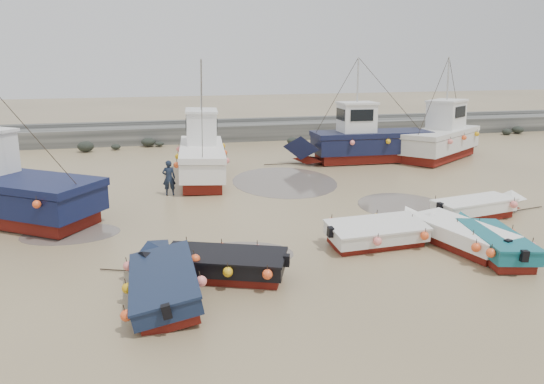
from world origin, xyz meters
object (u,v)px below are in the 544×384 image
Objects in this scene: cabin_boat_3 at (444,136)px; cabin_boat_2 at (361,140)px; dinghy_6 at (452,229)px; dinghy_1 at (166,276)px; dinghy_4 at (213,261)px; dinghy_3 at (481,205)px; person at (170,195)px; cabin_boat_1 at (201,153)px; dinghy_2 at (491,238)px; dinghy_5 at (385,230)px.

cabin_boat_2 is at bearing -125.07° from cabin_boat_3.
cabin_boat_3 reaches higher than dinghy_6.
dinghy_1 and dinghy_4 have the same top height.
dinghy_1 is at bearing 144.02° from cabin_boat_2.
person is (-12.51, 6.21, -0.55)m from dinghy_3.
dinghy_6 is 0.61× the size of cabin_boat_1.
dinghy_1 is at bearing 174.17° from dinghy_6.
dinghy_2 is 15.14m from cabin_boat_2.
cabin_boat_1 is (2.14, 13.75, 0.82)m from dinghy_1.
cabin_boat_2 is (9.93, 2.18, -0.02)m from cabin_boat_1.
dinghy_6 is 0.58× the size of cabin_boat_2.
cabin_boat_1 and cabin_boat_3 have the same top height.
cabin_boat_1 reaches higher than dinghy_3.
person is (0.35, 10.63, -0.54)m from dinghy_1.
dinghy_4 is 6.51m from dinghy_5.
cabin_boat_3 is 18.14m from person.
cabin_boat_2 is (1.96, 13.98, 0.79)m from dinghy_6.
dinghy_6 is 15.91m from cabin_boat_3.
cabin_boat_3 is (4.78, 11.51, 0.82)m from dinghy_3.
dinghy_2 and dinghy_4 have the same top height.
dinghy_4 is at bearing -81.04° from dinghy_5.
dinghy_6 is 0.72× the size of cabin_boat_3.
dinghy_2 and dinghy_6 have the same top height.
dinghy_2 is 0.57× the size of cabin_boat_1.
dinghy_4 and dinghy_5 have the same top height.
cabin_boat_1 is 3.84m from person.
cabin_boat_3 reaches higher than dinghy_3.
cabin_boat_2 is 12.93m from person.
dinghy_1 is at bearing -82.19° from dinghy_3.
dinghy_6 is 14.14m from cabin_boat_2.
person is at bearing -143.21° from dinghy_5.
dinghy_4 is 0.60× the size of cabin_boat_1.
person is at bearing 144.70° from dinghy_2.
dinghy_3 and dinghy_6 have the same top height.
cabin_boat_2 reaches higher than dinghy_5.
dinghy_2 is 14.41m from person.
cabin_boat_1 is at bearing 107.34° from dinghy_6.
cabin_boat_1 is 15.66m from cabin_boat_3.
cabin_boat_2 is at bearing -155.66° from person.
cabin_boat_1 is (0.72, 12.93, 0.81)m from dinghy_4.
cabin_boat_1 reaches higher than dinghy_1.
dinghy_1 is 1.13× the size of dinghy_3.
dinghy_4 is 22.19m from cabin_boat_3.
dinghy_3 is at bearing 68.93° from dinghy_2.
cabin_boat_2 is at bearing 157.12° from dinghy_5.
dinghy_3 is at bearing -36.87° from cabin_boat_1.
cabin_boat_3 reaches higher than dinghy_4.
dinghy_1 and dinghy_5 have the same top height.
dinghy_3 is 3.71m from dinghy_6.
cabin_boat_2 is (1.16, 15.08, 0.78)m from dinghy_2.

